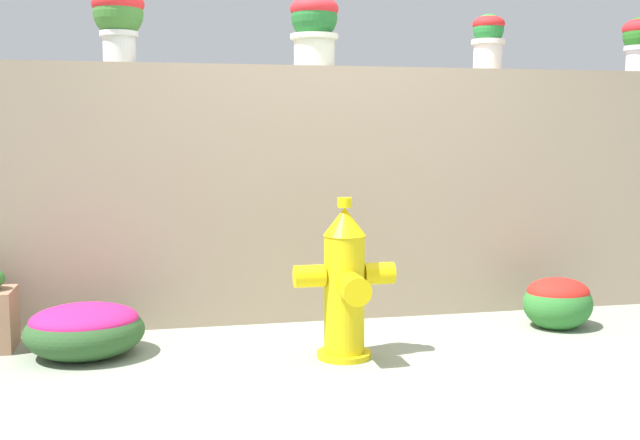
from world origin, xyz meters
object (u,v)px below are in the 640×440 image
at_px(flower_bush_left, 558,300).
at_px(flower_bush_right, 85,328).
at_px(potted_plant_1, 118,16).
at_px(potted_plant_2, 314,24).
at_px(fire_hydrant, 345,285).
at_px(potted_plant_3, 488,38).

xyz_separation_m(flower_bush_left, flower_bush_right, (-2.73, -0.02, -0.02)).
bearing_deg(potted_plant_1, potted_plant_2, -0.26).
height_order(potted_plant_1, fire_hydrant, potted_plant_1).
xyz_separation_m(potted_plant_3, fire_hydrant, (-1.20, -0.99, -1.40)).
bearing_deg(potted_plant_3, flower_bush_right, -165.11).
height_order(fire_hydrant, flower_bush_left, fire_hydrant).
bearing_deg(potted_plant_1, fire_hydrant, -39.61).
xyz_separation_m(potted_plant_1, fire_hydrant, (1.14, -0.94, -1.46)).
height_order(potted_plant_2, fire_hydrant, potted_plant_2).
height_order(potted_plant_2, potted_plant_3, potted_plant_2).
relative_size(potted_plant_2, fire_hydrant, 0.53).
bearing_deg(potted_plant_2, potted_plant_3, 2.79).
xyz_separation_m(potted_plant_2, fire_hydrant, (-0.03, -0.94, -1.44)).
bearing_deg(potted_plant_2, potted_plant_1, 179.74).
bearing_deg(potted_plant_3, fire_hydrant, -140.49).
bearing_deg(potted_plant_2, flower_bush_right, -155.59).
distance_m(fire_hydrant, flower_bush_right, 1.39).
relative_size(potted_plant_3, fire_hydrant, 0.44).
relative_size(potted_plant_2, flower_bush_right, 0.72).
xyz_separation_m(potted_plant_1, potted_plant_3, (2.34, 0.05, -0.06)).
bearing_deg(potted_plant_1, flower_bush_left, -13.35).
distance_m(potted_plant_1, flower_bush_left, 3.10).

